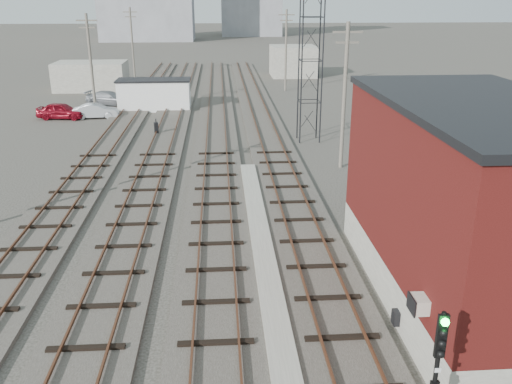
{
  "coord_description": "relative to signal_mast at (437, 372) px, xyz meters",
  "views": [
    {
      "loc": [
        -1.22,
        -4.93,
        10.46
      ],
      "look_at": [
        0.33,
        17.68,
        2.2
      ],
      "focal_mm": 38.0,
      "sensor_mm": 36.0,
      "label": 1
    }
  ],
  "objects": [
    {
      "name": "utility_pole_left_b",
      "position": [
        -16.2,
        39.81,
        2.61
      ],
      "size": [
        1.8,
        0.24,
        9.0
      ],
      "color": "#595147",
      "rests_on": "ground"
    },
    {
      "name": "switch_stand",
      "position": [
        -9.93,
        32.18,
        -1.6
      ],
      "size": [
        0.37,
        0.37,
        1.24
      ],
      "rotation": [
        0.0,
        0.0,
        0.36
      ],
      "color": "black",
      "rests_on": "ground"
    },
    {
      "name": "site_trailer",
      "position": [
        -11.11,
        42.5,
        -0.7
      ],
      "size": [
        6.99,
        3.06,
        2.94
      ],
      "rotation": [
        0.0,
        0.0,
        0.0
      ],
      "color": "white",
      "rests_on": "ground"
    },
    {
      "name": "car_grey",
      "position": [
        -15.95,
        45.19,
        -1.5
      ],
      "size": [
        5.08,
        3.12,
        1.37
      ],
      "primitive_type": "imported",
      "rotation": [
        0.0,
        0.0,
        1.3
      ],
      "color": "gray",
      "rests_on": "ground"
    },
    {
      "name": "car_red",
      "position": [
        -19.02,
        38.9,
        -1.46
      ],
      "size": [
        4.45,
        2.24,
        1.46
      ],
      "primitive_type": "imported",
      "rotation": [
        0.0,
        0.0,
        1.45
      ],
      "color": "maroon",
      "rests_on": "ground"
    },
    {
      "name": "shed_left",
      "position": [
        -19.7,
        54.81,
        -0.58
      ],
      "size": [
        8.0,
        5.0,
        3.2
      ],
      "primitive_type": "cube",
      "color": "gray",
      "rests_on": "ground"
    },
    {
      "name": "signal_mast",
      "position": [
        0.0,
        0.0,
        0.0
      ],
      "size": [
        0.4,
        0.4,
        3.78
      ],
      "color": "gray",
      "rests_on": "ground"
    },
    {
      "name": "ground",
      "position": [
        -3.7,
        54.81,
        -2.18
      ],
      "size": [
        320.0,
        320.0,
        0.0
      ],
      "primitive_type": "plane",
      "color": "#282621",
      "rests_on": "ground"
    },
    {
      "name": "shed_right",
      "position": [
        5.3,
        64.81,
        -0.18
      ],
      "size": [
        6.0,
        6.0,
        4.0
      ],
      "primitive_type": "cube",
      "color": "gray",
      "rests_on": "ground"
    },
    {
      "name": "platform_curb",
      "position": [
        -3.2,
        8.81,
        -2.05
      ],
      "size": [
        0.9,
        28.0,
        0.26
      ],
      "primitive_type": "cube",
      "color": "gray",
      "rests_on": "ground"
    },
    {
      "name": "utility_pole_left_c",
      "position": [
        -16.2,
        64.81,
        2.61
      ],
      "size": [
        1.8,
        0.24,
        9.0
      ],
      "color": "#595147",
      "rests_on": "ground"
    },
    {
      "name": "lattice_tower",
      "position": [
        1.8,
        29.81,
        5.32
      ],
      "size": [
        1.6,
        1.6,
        15.0
      ],
      "color": "black",
      "rests_on": "ground"
    },
    {
      "name": "car_silver",
      "position": [
        -16.0,
        39.0,
        -1.53
      ],
      "size": [
        4.06,
        1.71,
        1.3
      ],
      "primitive_type": "imported",
      "rotation": [
        0.0,
        0.0,
        1.66
      ],
      "color": "#B3B6BC",
      "rests_on": "ground"
    },
    {
      "name": "track_mid_right",
      "position": [
        -5.2,
        33.81,
        -2.08
      ],
      "size": [
        3.2,
        90.0,
        0.39
      ],
      "color": "#332D28",
      "rests_on": "ground"
    },
    {
      "name": "brick_building",
      "position": [
        3.8,
        6.81,
        1.45
      ],
      "size": [
        6.54,
        12.2,
        7.22
      ],
      "color": "gray",
      "rests_on": "ground"
    },
    {
      "name": "track_left",
      "position": [
        -13.2,
        33.81,
        -2.08
      ],
      "size": [
        3.2,
        90.0,
        0.39
      ],
      "color": "#332D28",
      "rests_on": "ground"
    },
    {
      "name": "track_right",
      "position": [
        -1.2,
        33.81,
        -2.08
      ],
      "size": [
        3.2,
        90.0,
        0.39
      ],
      "color": "#332D28",
      "rests_on": "ground"
    },
    {
      "name": "track_mid_left",
      "position": [
        -9.2,
        33.81,
        -2.08
      ],
      "size": [
        3.2,
        90.0,
        0.39
      ],
      "color": "#332D28",
      "rests_on": "ground"
    },
    {
      "name": "utility_pole_right_b",
      "position": [
        2.8,
        52.81,
        2.61
      ],
      "size": [
        1.8,
        0.24,
        9.0
      ],
      "color": "#595147",
      "rests_on": "ground"
    },
    {
      "name": "utility_pole_right_a",
      "position": [
        2.8,
        22.81,
        2.61
      ],
      "size": [
        1.8,
        0.24,
        9.0
      ],
      "color": "#595147",
      "rests_on": "ground"
    }
  ]
}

